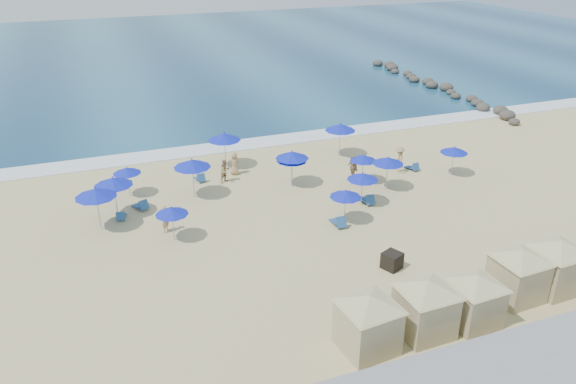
% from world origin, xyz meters
% --- Properties ---
extents(ground, '(160.00, 160.00, 0.00)m').
position_xyz_m(ground, '(0.00, 0.00, 0.00)').
color(ground, tan).
rests_on(ground, ground).
extents(ocean, '(160.00, 80.00, 0.06)m').
position_xyz_m(ocean, '(0.00, 55.00, 0.03)').
color(ocean, navy).
rests_on(ocean, ground).
extents(surf_line, '(160.00, 2.50, 0.08)m').
position_xyz_m(surf_line, '(0.00, 15.50, 0.04)').
color(surf_line, white).
rests_on(surf_line, ground).
extents(seawall, '(160.00, 6.10, 1.22)m').
position_xyz_m(seawall, '(0.00, -13.50, 0.65)').
color(seawall, gray).
rests_on(seawall, ground).
extents(rock_jetty, '(2.56, 26.66, 0.96)m').
position_xyz_m(rock_jetty, '(24.01, 24.90, 0.36)').
color(rock_jetty, '#2F2A27').
rests_on(rock_jetty, ground).
extents(trash_bin, '(1.16, 1.16, 0.88)m').
position_xyz_m(trash_bin, '(1.17, -4.76, 0.44)').
color(trash_bin, black).
rests_on(trash_bin, ground).
extents(cabana_0, '(4.61, 4.61, 2.91)m').
position_xyz_m(cabana_0, '(-2.93, -9.75, 1.66)').
color(cabana_0, tan).
rests_on(cabana_0, ground).
extents(cabana_1, '(4.62, 4.62, 2.90)m').
position_xyz_m(cabana_1, '(-0.16, -9.69, 1.66)').
color(cabana_1, tan).
rests_on(cabana_1, ground).
extents(cabana_2, '(4.31, 4.31, 2.71)m').
position_xyz_m(cabana_2, '(2.22, -9.88, 1.55)').
color(cabana_2, tan).
rests_on(cabana_2, ground).
extents(cabana_3, '(4.56, 4.56, 2.87)m').
position_xyz_m(cabana_3, '(5.32, -9.03, 1.64)').
color(cabana_3, tan).
rests_on(cabana_3, ground).
extents(cabana_4, '(4.70, 4.70, 2.95)m').
position_xyz_m(cabana_4, '(7.51, -9.10, 1.69)').
color(cabana_4, tan).
rests_on(cabana_4, ground).
extents(umbrella_0, '(2.32, 2.32, 2.64)m').
position_xyz_m(umbrella_0, '(-11.51, 6.26, 2.29)').
color(umbrella_0, '#A5A8AD').
rests_on(umbrella_0, ground).
extents(umbrella_1, '(2.37, 2.37, 2.70)m').
position_xyz_m(umbrella_1, '(-12.59, 4.85, 2.34)').
color(umbrella_1, '#A5A8AD').
rests_on(umbrella_1, ground).
extents(umbrella_2, '(2.40, 2.40, 2.73)m').
position_xyz_m(umbrella_2, '(-6.57, 7.22, 2.37)').
color(umbrella_2, '#A5A8AD').
rests_on(umbrella_2, ground).
extents(umbrella_3, '(1.85, 1.85, 2.11)m').
position_xyz_m(umbrella_3, '(-8.81, 2.07, 1.83)').
color(umbrella_3, '#A5A8AD').
rests_on(umbrella_3, ground).
extents(umbrella_4, '(2.40, 2.40, 2.73)m').
position_xyz_m(umbrella_4, '(-3.34, 11.46, 2.36)').
color(umbrella_4, '#A5A8AD').
rests_on(umbrella_4, ground).
extents(umbrella_5, '(2.08, 2.08, 2.36)m').
position_xyz_m(umbrella_5, '(-0.00, 6.63, 2.05)').
color(umbrella_5, '#A5A8AD').
rests_on(umbrella_5, ground).
extents(umbrella_6, '(1.90, 1.90, 2.16)m').
position_xyz_m(umbrella_6, '(1.08, 0.62, 1.87)').
color(umbrella_6, '#A5A8AD').
rests_on(umbrella_6, ground).
extents(umbrella_7, '(2.26, 2.26, 2.58)m').
position_xyz_m(umbrella_7, '(0.06, 6.70, 2.24)').
color(umbrella_7, '#A5A8AD').
rests_on(umbrella_7, ground).
extents(umbrella_8, '(1.97, 1.97, 2.25)m').
position_xyz_m(umbrella_8, '(3.11, 2.39, 1.95)').
color(umbrella_8, '#A5A8AD').
rests_on(umbrella_8, ground).
extents(umbrella_9, '(2.36, 2.36, 2.68)m').
position_xyz_m(umbrella_9, '(5.45, 10.59, 2.33)').
color(umbrella_9, '#A5A8AD').
rests_on(umbrella_9, ground).
extents(umbrella_10, '(2.11, 2.11, 2.40)m').
position_xyz_m(umbrella_10, '(5.75, 3.90, 2.08)').
color(umbrella_10, '#A5A8AD').
rests_on(umbrella_10, ground).
extents(umbrella_11, '(1.94, 1.94, 2.21)m').
position_xyz_m(umbrella_11, '(11.30, 4.37, 1.92)').
color(umbrella_11, '#A5A8AD').
rests_on(umbrella_11, ground).
extents(umbrella_12, '(1.86, 1.86, 2.12)m').
position_xyz_m(umbrella_12, '(4.76, 5.46, 1.83)').
color(umbrella_12, '#A5A8AD').
rests_on(umbrella_12, ground).
extents(umbrella_13, '(1.82, 1.82, 2.07)m').
position_xyz_m(umbrella_13, '(-10.50, 8.92, 1.80)').
color(umbrella_13, '#A5A8AD').
rests_on(umbrella_13, ground).
extents(beach_chair_0, '(0.69, 1.19, 0.62)m').
position_xyz_m(beach_chair_0, '(-11.36, 5.70, 0.21)').
color(beach_chair_0, '#244F84').
rests_on(beach_chair_0, ground).
extents(beach_chair_1, '(1.08, 1.43, 0.72)m').
position_xyz_m(beach_chair_1, '(-10.05, 6.65, 0.25)').
color(beach_chair_1, '#244F84').
rests_on(beach_chair_1, ground).
extents(beach_chair_2, '(0.63, 1.25, 0.67)m').
position_xyz_m(beach_chair_2, '(-5.66, 9.63, 0.23)').
color(beach_chair_2, '#244F84').
rests_on(beach_chair_2, ground).
extents(beach_chair_3, '(0.69, 1.43, 0.77)m').
position_xyz_m(beach_chair_3, '(0.56, 0.32, 0.27)').
color(beach_chair_3, '#244F84').
rests_on(beach_chair_3, ground).
extents(beach_chair_4, '(0.62, 1.35, 0.74)m').
position_xyz_m(beach_chair_4, '(3.55, 2.37, 0.25)').
color(beach_chair_4, '#244F84').
rests_on(beach_chair_4, ground).
extents(beach_chair_5, '(0.66, 1.22, 0.64)m').
position_xyz_m(beach_chair_5, '(9.26, 6.14, 0.22)').
color(beach_chair_5, '#244F84').
rests_on(beach_chair_5, ground).
extents(beachgoer_0, '(0.67, 0.72, 1.64)m').
position_xyz_m(beachgoer_0, '(-9.05, 3.21, 0.82)').
color(beachgoer_0, '#A3825A').
rests_on(beachgoer_0, ground).
extents(beachgoer_1, '(0.99, 0.92, 1.63)m').
position_xyz_m(beachgoer_1, '(-4.03, 8.88, 0.81)').
color(beachgoer_1, '#A3825A').
rests_on(beachgoer_1, ground).
extents(beachgoer_2, '(0.55, 1.12, 1.84)m').
position_xyz_m(beachgoer_2, '(4.31, 6.07, 0.92)').
color(beachgoer_2, '#A3825A').
rests_on(beachgoer_2, ground).
extents(beachgoer_3, '(1.15, 1.40, 1.88)m').
position_xyz_m(beachgoer_3, '(8.13, 6.28, 0.94)').
color(beachgoer_3, '#A3825A').
rests_on(beachgoer_3, ground).
extents(beachgoer_4, '(0.95, 0.87, 1.63)m').
position_xyz_m(beachgoer_4, '(-3.07, 9.93, 0.82)').
color(beachgoer_4, '#A3825A').
rests_on(beachgoer_4, ground).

